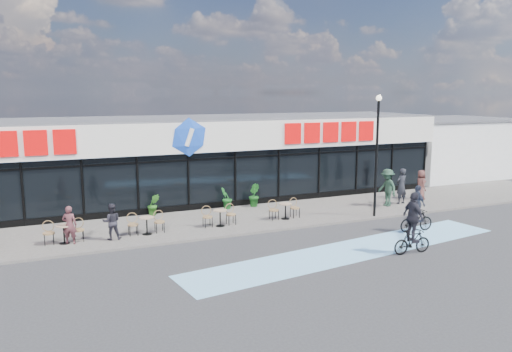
% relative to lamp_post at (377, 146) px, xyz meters
% --- Properties ---
extents(ground, '(120.00, 120.00, 0.00)m').
position_rel_lamp_post_xyz_m(ground, '(-7.82, -2.30, -3.46)').
color(ground, '#28282B').
rests_on(ground, ground).
extents(sidewalk, '(44.00, 5.00, 0.10)m').
position_rel_lamp_post_xyz_m(sidewalk, '(-7.82, 2.20, -3.41)').
color(sidewalk, '#625D57').
rests_on(sidewalk, ground).
extents(bike_lane, '(14.17, 4.13, 0.01)m').
position_rel_lamp_post_xyz_m(bike_lane, '(-3.82, -3.80, -3.46)').
color(bike_lane, '#72AED8').
rests_on(bike_lane, ground).
extents(building, '(30.60, 6.57, 4.75)m').
position_rel_lamp_post_xyz_m(building, '(-7.82, 7.63, -1.12)').
color(building, black).
rests_on(building, ground).
extents(neighbour_building, '(9.20, 7.20, 4.11)m').
position_rel_lamp_post_xyz_m(neighbour_building, '(12.68, 8.70, -1.40)').
color(neighbour_building, silver).
rests_on(neighbour_building, ground).
extents(lamp_post, '(0.28, 0.28, 5.73)m').
position_rel_lamp_post_xyz_m(lamp_post, '(0.00, 0.00, 0.00)').
color(lamp_post, black).
rests_on(lamp_post, sidewalk).
extents(bistro_set_2, '(1.54, 0.62, 0.90)m').
position_rel_lamp_post_xyz_m(bistro_set_2, '(-13.85, 1.28, -2.91)').
color(bistro_set_2, '#A08467').
rests_on(bistro_set_2, sidewalk).
extents(bistro_set_3, '(1.54, 0.62, 0.90)m').
position_rel_lamp_post_xyz_m(bistro_set_3, '(-10.62, 1.28, -2.91)').
color(bistro_set_3, '#A08467').
rests_on(bistro_set_3, sidewalk).
extents(bistro_set_4, '(1.54, 0.62, 0.90)m').
position_rel_lamp_post_xyz_m(bistro_set_4, '(-7.39, 1.28, -2.91)').
color(bistro_set_4, '#A08467').
rests_on(bistro_set_4, sidewalk).
extents(bistro_set_5, '(1.54, 0.62, 0.90)m').
position_rel_lamp_post_xyz_m(bistro_set_5, '(-4.17, 1.28, -2.91)').
color(bistro_set_5, '#A08467').
rests_on(bistro_set_5, sidewalk).
extents(potted_plant_left, '(0.61, 0.51, 1.05)m').
position_rel_lamp_post_xyz_m(potted_plant_left, '(-9.67, 4.35, -2.84)').
color(potted_plant_left, '#28621C').
rests_on(potted_plant_left, sidewalk).
extents(potted_plant_mid, '(0.76, 0.71, 1.11)m').
position_rel_lamp_post_xyz_m(potted_plant_mid, '(-6.00, 4.20, -2.81)').
color(potted_plant_mid, '#18561E').
rests_on(potted_plant_mid, sidewalk).
extents(potted_plant_right, '(0.65, 0.74, 1.17)m').
position_rel_lamp_post_xyz_m(potted_plant_right, '(-4.48, 4.22, -2.78)').
color(potted_plant_right, '#164F18').
rests_on(potted_plant_right, sidewalk).
extents(patron_left, '(0.65, 0.54, 1.52)m').
position_rel_lamp_post_xyz_m(patron_left, '(-13.63, 1.04, -2.60)').
color(patron_left, '#50292D').
rests_on(patron_left, sidewalk).
extents(patron_right, '(0.79, 0.65, 1.48)m').
position_rel_lamp_post_xyz_m(patron_right, '(-12.05, 1.00, -2.62)').
color(patron_right, black).
rests_on(patron_right, sidewalk).
extents(pedestrian_a, '(0.74, 1.27, 1.95)m').
position_rel_lamp_post_xyz_m(pedestrian_a, '(1.92, 1.53, -2.39)').
color(pedestrian_a, '#1D3427').
rests_on(pedestrian_a, sidewalk).
extents(pedestrian_b, '(0.71, 0.90, 1.63)m').
position_rel_lamp_post_xyz_m(pedestrian_b, '(4.72, 2.18, -2.55)').
color(pedestrian_b, '#4E2C28').
rests_on(pedestrian_b, sidewalk).
extents(pedestrian_c, '(0.76, 0.56, 1.90)m').
position_rel_lamp_post_xyz_m(pedestrian_c, '(2.94, 1.67, -2.41)').
color(pedestrian_c, black).
rests_on(pedestrian_c, sidewalk).
extents(cyclist_a, '(1.58, 1.14, 2.35)m').
position_rel_lamp_post_xyz_m(cyclist_a, '(-2.02, -5.00, -2.43)').
color(cyclist_a, black).
rests_on(cyclist_a, ground).
extents(cyclist_b, '(1.65, 0.95, 2.04)m').
position_rel_lamp_post_xyz_m(cyclist_b, '(0.20, -2.68, -2.64)').
color(cyclist_b, black).
rests_on(cyclist_b, ground).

